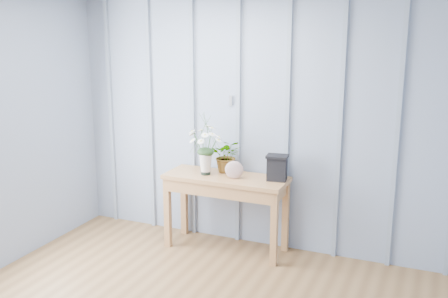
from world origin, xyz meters
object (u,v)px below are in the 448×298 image
at_px(sideboard, 226,187).
at_px(daisy_vase, 205,138).
at_px(felt_disc_vessel, 234,170).
at_px(carved_box, 277,167).

distance_m(sideboard, daisy_vase, 0.52).
distance_m(sideboard, felt_disc_vessel, 0.24).
height_order(sideboard, felt_disc_vessel, felt_disc_vessel).
xyz_separation_m(sideboard, felt_disc_vessel, (0.11, -0.05, 0.20)).
bearing_deg(felt_disc_vessel, daisy_vase, 159.88).
relative_size(sideboard, carved_box, 4.92).
height_order(daisy_vase, felt_disc_vessel, daisy_vase).
distance_m(daisy_vase, felt_disc_vessel, 0.42).
distance_m(daisy_vase, carved_box, 0.74).
xyz_separation_m(sideboard, carved_box, (0.49, 0.06, 0.24)).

